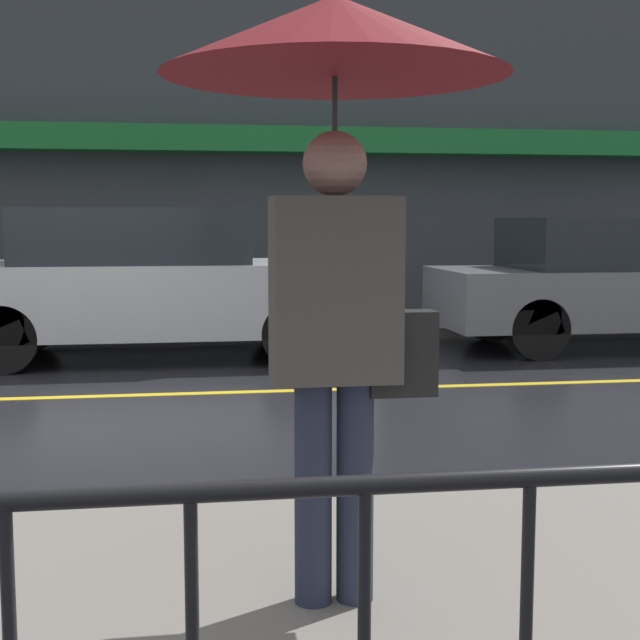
{
  "coord_description": "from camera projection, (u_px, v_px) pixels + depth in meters",
  "views": [
    {
      "loc": [
        1.05,
        -7.63,
        1.49
      ],
      "look_at": [
        1.99,
        -1.45,
        0.79
      ],
      "focal_mm": 50.0,
      "sensor_mm": 36.0,
      "label": 1
    }
  ],
  "objects": [
    {
      "name": "ground_plane",
      "position": [
        60.0,
        398.0,
        7.5
      ],
      "size": [
        80.0,
        80.0,
        0.0
      ],
      "primitive_type": "plane",
      "color": "black"
    },
    {
      "name": "sidewalk_far",
      "position": [
        104.0,
        330.0,
        11.64
      ],
      "size": [
        28.0,
        2.0,
        0.12
      ],
      "color": "slate",
      "rests_on": "ground_plane"
    },
    {
      "name": "lane_marking",
      "position": [
        60.0,
        397.0,
        7.5
      ],
      "size": [
        25.2,
        0.12,
        0.01
      ],
      "color": "gold",
      "rests_on": "ground_plane"
    },
    {
      "name": "building_storefront",
      "position": [
        105.0,
        98.0,
        12.4
      ],
      "size": [
        28.0,
        0.85,
        6.42
      ],
      "color": "#383D42",
      "rests_on": "ground_plane"
    },
    {
      "name": "pedestrian",
      "position": [
        336.0,
        110.0,
        3.02
      ],
      "size": [
        1.18,
        1.18,
        2.11
      ],
      "color": "#23283D",
      "rests_on": "sidewalk_near"
    },
    {
      "name": "car_silver",
      "position": [
        149.0,
        283.0,
        9.57
      ],
      "size": [
        4.59,
        1.8,
        1.61
      ],
      "color": "#B2B5BA",
      "rests_on": "ground_plane"
    },
    {
      "name": "car_grey",
      "position": [
        621.0,
        282.0,
        10.4
      ],
      "size": [
        4.4,
        1.72,
        1.52
      ],
      "color": "slate",
      "rests_on": "ground_plane"
    }
  ]
}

